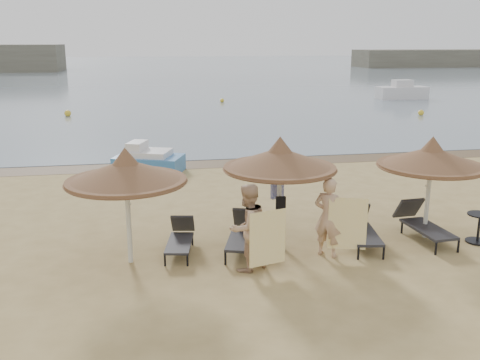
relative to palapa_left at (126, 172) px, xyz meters
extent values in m
plane|color=tan|center=(3.15, -0.23, -2.01)|extent=(160.00, 160.00, 0.00)
cube|color=slate|center=(3.15, 79.77, -2.00)|extent=(200.00, 140.00, 0.03)
cube|color=brown|center=(3.15, 9.17, -2.01)|extent=(200.00, 1.60, 0.01)
cube|color=#6A6655|center=(58.15, 79.77, -0.51)|extent=(40.00, 8.00, 3.00)
cube|color=silver|center=(21.15, 29.77, -1.51)|extent=(4.00, 1.60, 1.00)
cube|color=silver|center=(21.15, 29.77, -0.76)|extent=(1.50, 1.00, 0.60)
cylinder|color=beige|center=(0.00, 0.00, -1.09)|extent=(0.11, 0.11, 1.85)
cone|color=brown|center=(0.00, 0.00, 0.03)|extent=(2.55, 2.55, 0.48)
cone|color=brown|center=(0.00, 0.00, 0.32)|extent=(0.62, 0.62, 0.40)
cylinder|color=brown|center=(0.00, 0.00, -0.20)|extent=(2.50, 2.50, 0.09)
cylinder|color=beige|center=(3.40, 0.43, -1.07)|extent=(0.11, 0.11, 1.88)
cone|color=brown|center=(3.40, 0.43, 0.07)|extent=(2.60, 2.60, 0.49)
cone|color=brown|center=(3.40, 0.43, 0.36)|extent=(0.63, 0.63, 0.40)
cylinder|color=brown|center=(3.40, 0.43, -0.17)|extent=(2.55, 2.55, 0.09)
cylinder|color=beige|center=(7.03, 0.27, -1.10)|extent=(0.10, 0.10, 1.82)
cone|color=brown|center=(7.03, 0.27, 0.00)|extent=(2.52, 2.52, 0.48)
cone|color=brown|center=(7.03, 0.27, 0.29)|extent=(0.61, 0.61, 0.39)
cylinder|color=brown|center=(7.03, 0.27, -0.22)|extent=(2.47, 2.47, 0.09)
cylinder|color=black|center=(0.72, -0.35, -1.89)|extent=(0.04, 0.04, 0.24)
cylinder|color=black|center=(1.19, -0.44, -1.89)|extent=(0.04, 0.04, 0.24)
cylinder|color=black|center=(0.94, 0.83, -1.89)|extent=(0.04, 0.04, 0.24)
cylinder|color=black|center=(1.41, 0.74, -1.89)|extent=(0.04, 0.04, 0.24)
cube|color=black|center=(1.07, 0.24, -1.75)|extent=(0.75, 1.36, 0.05)
cube|color=black|center=(1.21, 0.98, -1.54)|extent=(0.59, 0.45, 0.49)
cylinder|color=black|center=(2.00, -0.51, -1.88)|extent=(0.05, 0.05, 0.28)
cylinder|color=black|center=(2.53, -0.67, -1.88)|extent=(0.05, 0.05, 0.28)
cylinder|color=black|center=(2.40, 0.81, -1.88)|extent=(0.05, 0.05, 0.28)
cylinder|color=black|center=(2.92, 0.65, -1.88)|extent=(0.05, 0.05, 0.28)
cube|color=black|center=(2.48, 0.12, -1.71)|extent=(1.01, 1.59, 0.06)
cube|color=black|center=(2.73, 0.95, -1.47)|extent=(0.70, 0.57, 0.56)
cylinder|color=black|center=(4.90, -0.75, -1.87)|extent=(0.05, 0.05, 0.28)
cylinder|color=black|center=(5.45, -0.84, -1.87)|extent=(0.05, 0.05, 0.28)
cylinder|color=black|center=(5.13, 0.62, -1.87)|extent=(0.05, 0.05, 0.28)
cylinder|color=black|center=(5.68, 0.53, -1.87)|extent=(0.05, 0.05, 0.28)
cube|color=black|center=(5.30, -0.06, -1.71)|extent=(0.85, 1.57, 0.06)
cube|color=black|center=(5.44, 0.80, -1.47)|extent=(0.68, 0.51, 0.56)
cylinder|color=black|center=(6.71, -0.81, -1.87)|extent=(0.05, 0.05, 0.29)
cylinder|color=black|center=(7.29, -0.77, -1.87)|extent=(0.05, 0.05, 0.29)
cylinder|color=black|center=(6.61, 0.62, -1.87)|extent=(0.05, 0.05, 0.29)
cylinder|color=black|center=(7.19, 0.66, -1.87)|extent=(0.05, 0.05, 0.29)
cube|color=black|center=(6.95, -0.02, -1.70)|extent=(0.74, 1.58, 0.06)
cube|color=black|center=(6.88, 0.88, -1.45)|extent=(0.66, 0.48, 0.58)
cylinder|color=black|center=(8.11, -0.26, -1.99)|extent=(0.55, 0.55, 0.04)
cylinder|color=black|center=(8.11, -0.26, -1.66)|extent=(0.06, 0.06, 0.66)
cylinder|color=black|center=(8.11, -0.26, -1.32)|extent=(0.58, 0.58, 0.03)
imported|color=tan|center=(2.42, -0.82, -0.94)|extent=(1.17, 1.06, 2.14)
imported|color=tan|center=(4.31, -0.40, -0.97)|extent=(1.13, 1.10, 2.08)
cube|color=yellow|center=(2.77, -1.17, -1.21)|extent=(0.80, 0.25, 1.16)
cube|color=yellow|center=(4.66, -0.65, -1.21)|extent=(0.81, 0.25, 1.17)
cube|color=silver|center=(3.40, 0.61, -0.74)|extent=(0.32, 0.18, 0.39)
cube|color=black|center=(3.40, 0.27, -0.95)|extent=(0.22, 0.08, 0.31)
cube|color=#3370B2|center=(0.52, 8.23, -1.72)|extent=(2.71, 2.14, 0.59)
cube|color=silver|center=(0.52, 8.23, -1.35)|extent=(1.83, 1.64, 0.27)
cube|color=silver|center=(0.12, 8.38, -1.10)|extent=(0.84, 1.10, 0.38)
sphere|color=yellow|center=(-4.30, 23.87, -1.81)|extent=(0.41, 0.41, 0.41)
sphere|color=yellow|center=(6.39, 29.89, -1.85)|extent=(0.32, 0.32, 0.32)
sphere|color=yellow|center=(17.79, 20.36, -1.83)|extent=(0.37, 0.37, 0.37)
camera|label=1|loc=(0.43, -11.01, 2.65)|focal=40.00mm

